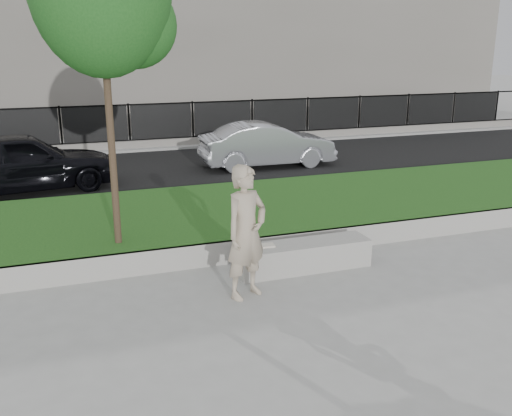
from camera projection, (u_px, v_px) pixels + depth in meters
name	position (u px, v px, depth m)	size (l,w,h in m)	color
ground	(274.00, 283.00, 8.84)	(90.00, 90.00, 0.00)	gray
grass_bank	(220.00, 217.00, 11.50)	(34.00, 4.00, 0.40)	#0E3912
grass_kerb	(252.00, 249.00, 9.73)	(34.00, 0.08, 0.40)	gray
street	(168.00, 170.00, 16.53)	(34.00, 7.00, 0.04)	black
far_pavement	(144.00, 144.00, 20.59)	(34.00, 3.00, 0.12)	gray
iron_fence	(148.00, 134.00, 19.55)	(32.00, 0.30, 1.50)	slate
building_facade	(113.00, 9.00, 25.53)	(34.00, 10.00, 10.00)	slate
stone_bench	(303.00, 256.00, 9.36)	(2.23, 0.56, 0.46)	gray
man	(246.00, 232.00, 8.16)	(0.72, 0.47, 1.97)	tan
book	(266.00, 245.00, 9.13)	(0.25, 0.18, 0.03)	beige
car_dark	(21.00, 162.00, 13.90)	(1.76, 4.38, 1.49)	black
car_silver	(267.00, 145.00, 16.78)	(1.37, 3.94, 1.30)	#9E9FA6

